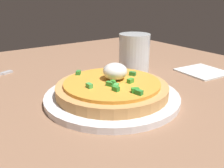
# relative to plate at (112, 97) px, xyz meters

# --- Properties ---
(dining_table) EXTENTS (1.12, 0.88, 0.03)m
(dining_table) POSITION_rel_plate_xyz_m (-0.05, 0.12, -0.02)
(dining_table) COLOR #8F674D
(dining_table) RESTS_ON ground
(plate) EXTENTS (0.26, 0.26, 0.01)m
(plate) POSITION_rel_plate_xyz_m (0.00, 0.00, 0.00)
(plate) COLOR white
(plate) RESTS_ON dining_table
(pizza) EXTENTS (0.21, 0.21, 0.06)m
(pizza) POSITION_rel_plate_xyz_m (0.00, 0.00, 0.02)
(pizza) COLOR tan
(pizza) RESTS_ON plate
(cup_near) EXTENTS (0.08, 0.08, 0.10)m
(cup_near) POSITION_rel_plate_xyz_m (0.16, 0.12, 0.04)
(cup_near) COLOR silver
(cup_near) RESTS_ON dining_table
(napkin) EXTENTS (0.12, 0.12, 0.00)m
(napkin) POSITION_rel_plate_xyz_m (0.29, 0.00, -0.00)
(napkin) COLOR white
(napkin) RESTS_ON dining_table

